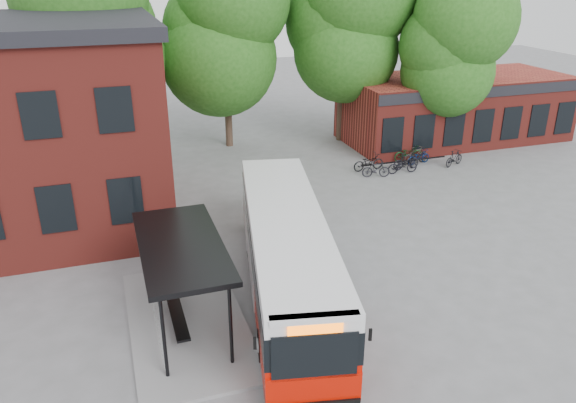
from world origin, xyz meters
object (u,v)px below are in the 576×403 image
object	(u,v)px
bicycle_4	(408,153)
bicycle_7	(454,158)
bicycle_2	(403,165)
bicycle_3	(406,161)
bicycle_0	(368,162)
bicycle_1	(376,169)
bus_shelter	(184,285)
bicycle_5	(416,155)
city_bus	(287,256)
bicycle_6	(419,157)

from	to	relation	value
bicycle_4	bicycle_7	distance (m)	2.56
bicycle_2	bicycle_7	size ratio (longest dim) A/B	1.13
bicycle_2	bicycle_3	world-z (taller)	bicycle_3
bicycle_0	bicycle_7	distance (m)	4.95
bicycle_0	bicycle_1	xyz separation A→B (m)	(-0.09, -1.09, -0.03)
bicycle_0	bicycle_2	size ratio (longest dim) A/B	1.06
bicycle_2	bicycle_3	size ratio (longest dim) A/B	1.06
bicycle_2	bus_shelter	bearing A→B (deg)	130.34
bicycle_5	city_bus	bearing A→B (deg)	124.13
bicycle_2	bicycle_6	world-z (taller)	bicycle_2
city_bus	bicycle_6	size ratio (longest dim) A/B	7.37
bicycle_5	bicycle_7	world-z (taller)	bicycle_5
bus_shelter	city_bus	size ratio (longest dim) A/B	0.60
bicycle_1	city_bus	bearing A→B (deg)	155.06
bicycle_0	bicycle_5	size ratio (longest dim) A/B	1.10
bicycle_2	bicycle_1	bearing A→B (deg)	96.67
bicycle_0	bicycle_3	xyz separation A→B (m)	(2.02, -0.54, 0.01)
bicycle_4	bicycle_5	bearing A→B (deg)	-160.45
bus_shelter	city_bus	bearing A→B (deg)	11.08
bicycle_4	bicycle_7	world-z (taller)	bicycle_4
city_bus	bicycle_3	distance (m)	14.24
city_bus	bicycle_7	xyz separation A→B (m)	(13.03, 9.62, -1.02)
bicycle_6	bicycle_7	world-z (taller)	bicycle_7
bus_shelter	bicycle_7	world-z (taller)	bus_shelter
bicycle_2	bicycle_3	xyz separation A→B (m)	(0.47, 0.44, 0.04)
bus_shelter	bicycle_7	bearing A→B (deg)	31.92
city_bus	bicycle_4	world-z (taller)	city_bus
bicycle_3	bicycle_7	xyz separation A→B (m)	(2.86, -0.29, -0.03)
bus_shelter	bicycle_7	distance (m)	19.53
bicycle_1	bicycle_5	size ratio (longest dim) A/B	0.91
bicycle_2	bicycle_4	size ratio (longest dim) A/B	0.96
bicycle_1	bicycle_6	bearing A→B (deg)	-54.33
bicycle_0	bicycle_3	world-z (taller)	bicycle_3
bicycle_2	bicycle_6	bearing A→B (deg)	-53.71
bicycle_1	bicycle_6	size ratio (longest dim) A/B	0.94
bicycle_5	bicycle_3	bearing A→B (deg)	116.12
city_bus	bicycle_0	size ratio (longest dim) A/B	6.43
bicycle_0	bicycle_6	distance (m)	3.16
bus_shelter	bicycle_1	xyz separation A→B (m)	(11.58, 10.05, -1.00)
bicycle_0	bicycle_6	size ratio (longest dim) A/B	1.14
bus_shelter	city_bus	world-z (taller)	city_bus
bus_shelter	bicycle_3	world-z (taller)	bus_shelter
bus_shelter	bicycle_3	size ratio (longest dim) A/B	4.38
bicycle_5	bicycle_7	size ratio (longest dim) A/B	1.09
bicycle_6	city_bus	bearing A→B (deg)	120.46
bicycle_2	city_bus	bearing A→B (deg)	137.11
bicycle_4	bicycle_7	xyz separation A→B (m)	(2.02, -1.57, -0.01)
bicycle_3	bicycle_6	xyz separation A→B (m)	(1.14, 0.62, -0.07)
city_bus	bicycle_7	distance (m)	16.23
bicycle_1	bus_shelter	bearing A→B (deg)	146.74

